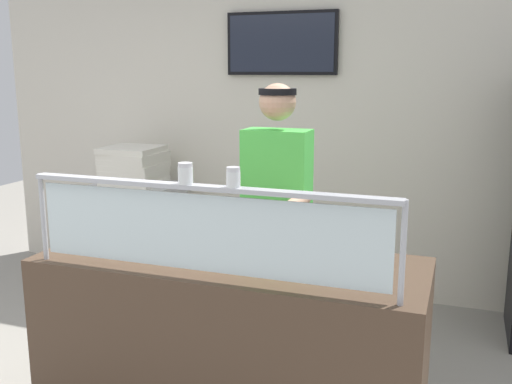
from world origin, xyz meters
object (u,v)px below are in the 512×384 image
object	(u,v)px
pepper_flake_shaker	(233,179)
pizza_tray	(237,249)
worker_figure	(277,214)
parmesan_shaker	(185,175)
pizza_box_stack	(134,166)
pizza_server	(231,246)

from	to	relation	value
pepper_flake_shaker	pizza_tray	bearing A→B (deg)	109.96
pizza_tray	worker_figure	distance (m)	0.60
parmesan_shaker	pepper_flake_shaker	size ratio (longest dim) A/B	1.07
worker_figure	pizza_box_stack	world-z (taller)	worker_figure
pizza_tray	parmesan_shaker	bearing A→B (deg)	-99.89
parmesan_shaker	worker_figure	xyz separation A→B (m)	(0.09, 1.00, -0.40)
pepper_flake_shaker	worker_figure	world-z (taller)	worker_figure
pizza_tray	worker_figure	bearing A→B (deg)	88.41
pizza_server	parmesan_shaker	bearing A→B (deg)	-108.66
parmesan_shaker	pizza_box_stack	world-z (taller)	parmesan_shaker
worker_figure	pizza_box_stack	bearing A→B (deg)	147.35
pizza_tray	pepper_flake_shaker	world-z (taller)	pepper_flake_shaker
pizza_server	pepper_flake_shaker	world-z (taller)	pepper_flake_shaker
pepper_flake_shaker	worker_figure	distance (m)	1.08
pizza_tray	pizza_box_stack	bearing A→B (deg)	134.15
parmesan_shaker	pizza_server	bearing A→B (deg)	83.06
worker_figure	pepper_flake_shaker	bearing A→B (deg)	-82.61
pizza_server	parmesan_shaker	size ratio (longest dim) A/B	3.11
pizza_box_stack	pizza_server	bearing A→B (deg)	-46.64
parmesan_shaker	worker_figure	size ratio (longest dim) A/B	0.05
pizza_server	pizza_box_stack	bearing A→B (deg)	121.64
parmesan_shaker	worker_figure	bearing A→B (deg)	85.04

